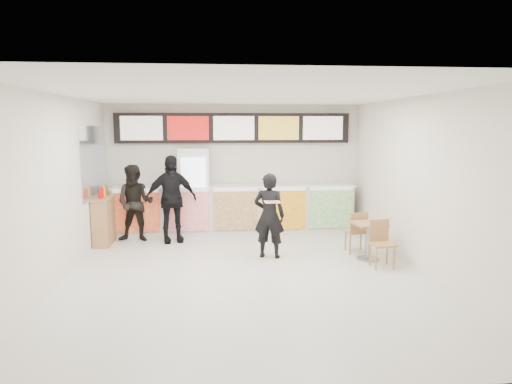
{
  "coord_description": "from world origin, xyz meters",
  "views": [
    {
      "loc": [
        -0.47,
        -7.4,
        2.49
      ],
      "look_at": [
        0.32,
        1.2,
        1.24
      ],
      "focal_mm": 32.0,
      "sensor_mm": 36.0,
      "label": 1
    }
  ],
  "objects": [
    {
      "name": "wall_back",
      "position": [
        0.0,
        3.5,
        1.5
      ],
      "size": [
        6.0,
        0.0,
        6.0
      ],
      "primitive_type": "plane",
      "rotation": [
        1.57,
        0.0,
        0.0
      ],
      "color": "silver",
      "rests_on": "floor"
    },
    {
      "name": "cafe_table",
      "position": [
        2.4,
        0.72,
        0.49
      ],
      "size": [
        0.64,
        1.47,
        0.84
      ],
      "rotation": [
        0.0,
        0.0,
        0.15
      ],
      "color": "#A06F49",
      "rests_on": "floor"
    },
    {
      "name": "mirror_panel",
      "position": [
        -2.99,
        2.45,
        1.75
      ],
      "size": [
        0.01,
        2.0,
        1.5
      ],
      "primitive_type": "cube",
      "color": "#B2B7BF",
      "rests_on": "wall_left"
    },
    {
      "name": "ceiling",
      "position": [
        0.0,
        0.0,
        3.0
      ],
      "size": [
        7.0,
        7.0,
        0.0
      ],
      "primitive_type": "plane",
      "rotation": [
        3.14,
        0.0,
        0.0
      ],
      "color": "white",
      "rests_on": "wall_back"
    },
    {
      "name": "wall_right",
      "position": [
        3.0,
        0.0,
        1.5
      ],
      "size": [
        0.0,
        7.0,
        7.0
      ],
      "primitive_type": "plane",
      "rotation": [
        1.57,
        0.0,
        -1.57
      ],
      "color": "silver",
      "rests_on": "floor"
    },
    {
      "name": "service_counter",
      "position": [
        0.0,
        3.09,
        0.57
      ],
      "size": [
        5.56,
        0.77,
        1.14
      ],
      "color": "silver",
      "rests_on": "floor"
    },
    {
      "name": "drinks_fridge",
      "position": [
        -0.93,
        3.11,
        1.0
      ],
      "size": [
        0.7,
        0.67,
        2.0
      ],
      "color": "white",
      "rests_on": "floor"
    },
    {
      "name": "pizza_slice",
      "position": [
        0.56,
        0.58,
        1.16
      ],
      "size": [
        0.36,
        0.36,
        0.02
      ],
      "color": "beige",
      "rests_on": "customer_main"
    },
    {
      "name": "condiment_ledge",
      "position": [
        -2.82,
        2.36,
        0.51
      ],
      "size": [
        0.36,
        0.9,
        1.2
      ],
      "color": "#A06F49",
      "rests_on": "floor"
    },
    {
      "name": "wall_left",
      "position": [
        -3.0,
        0.0,
        1.5
      ],
      "size": [
        0.0,
        7.0,
        7.0
      ],
      "primitive_type": "plane",
      "rotation": [
        1.57,
        0.0,
        1.57
      ],
      "color": "silver",
      "rests_on": "floor"
    },
    {
      "name": "floor",
      "position": [
        0.0,
        0.0,
        0.0
      ],
      "size": [
        7.0,
        7.0,
        0.0
      ],
      "primitive_type": "plane",
      "color": "beige",
      "rests_on": "ground"
    },
    {
      "name": "menu_board",
      "position": [
        0.0,
        3.41,
        2.45
      ],
      "size": [
        5.5,
        0.14,
        0.7
      ],
      "color": "black",
      "rests_on": "wall_back"
    },
    {
      "name": "customer_main",
      "position": [
        0.56,
        1.03,
        0.81
      ],
      "size": [
        0.69,
        0.56,
        1.63
      ],
      "primitive_type": "imported",
      "rotation": [
        0.0,
        0.0,
        2.81
      ],
      "color": "black",
      "rests_on": "floor"
    },
    {
      "name": "customer_left",
      "position": [
        -2.19,
        2.55,
        0.84
      ],
      "size": [
        0.88,
        0.72,
        1.67
      ],
      "primitive_type": "imported",
      "rotation": [
        0.0,
        0.0,
        -0.11
      ],
      "color": "black",
      "rests_on": "floor"
    },
    {
      "name": "customer_mid",
      "position": [
        -1.41,
        2.41,
        0.94
      ],
      "size": [
        1.19,
        0.74,
        1.88
      ],
      "primitive_type": "imported",
      "rotation": [
        0.0,
        0.0,
        0.27
      ],
      "color": "black",
      "rests_on": "floor"
    }
  ]
}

